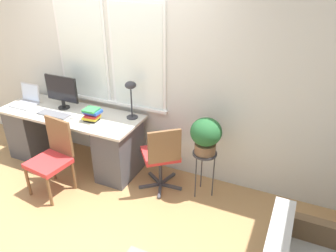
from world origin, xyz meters
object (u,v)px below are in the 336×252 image
(plant_stand, at_px, (205,157))
(potted_plant, at_px, (206,134))
(mouse, at_px, (72,117))
(desk_chair_wooden, at_px, (52,156))
(desk_lamp, at_px, (131,90))
(office_chair_swivel, at_px, (162,155))
(book_stack, at_px, (92,114))
(keyboard, at_px, (54,114))
(monitor, at_px, (62,91))
(laptop, at_px, (27,100))

(plant_stand, relative_size, potted_plant, 1.35)
(mouse, bearing_deg, desk_chair_wooden, -86.45)
(mouse, xyz_separation_m, desk_lamp, (0.67, 0.33, 0.35))
(office_chair_swivel, bearing_deg, book_stack, -38.78)
(mouse, relative_size, potted_plant, 0.16)
(keyboard, relative_size, office_chair_swivel, 0.50)
(office_chair_swivel, bearing_deg, desk_chair_wooden, -14.92)
(desk_chair_wooden, relative_size, plant_stand, 1.56)
(mouse, relative_size, desk_lamp, 0.14)
(monitor, xyz_separation_m, office_chair_swivel, (1.50, -0.15, -0.52))
(mouse, bearing_deg, laptop, 172.93)
(laptop, bearing_deg, plant_stand, 1.86)
(desk_lamp, relative_size, desk_chair_wooden, 0.53)
(plant_stand, bearing_deg, potted_plant, 0.00)
(potted_plant, bearing_deg, keyboard, -174.17)
(laptop, bearing_deg, desk_chair_wooden, -32.75)
(keyboard, height_order, desk_lamp, desk_lamp)
(keyboard, relative_size, potted_plant, 1.03)
(monitor, xyz_separation_m, potted_plant, (1.99, -0.03, -0.19))
(book_stack, bearing_deg, plant_stand, 5.11)
(mouse, distance_m, office_chair_swivel, 1.23)
(mouse, bearing_deg, office_chair_swivel, 3.27)
(book_stack, bearing_deg, mouse, -166.90)
(monitor, xyz_separation_m, keyboard, (0.02, -0.23, -0.24))
(office_chair_swivel, bearing_deg, desk_lamp, -65.71)
(laptop, height_order, mouse, laptop)
(desk_lamp, distance_m, book_stack, 0.57)
(book_stack, height_order, potted_plant, potted_plant)
(laptop, xyz_separation_m, office_chair_swivel, (2.04, -0.04, -0.33))
(desk_lamp, relative_size, potted_plant, 1.12)
(monitor, height_order, mouse, monitor)
(desk_lamp, height_order, plant_stand, desk_lamp)
(plant_stand, bearing_deg, mouse, -173.64)
(monitor, relative_size, desk_lamp, 1.02)
(book_stack, distance_m, office_chair_swivel, 1.00)
(desk_chair_wooden, height_order, office_chair_swivel, desk_chair_wooden)
(mouse, bearing_deg, book_stack, 13.10)
(laptop, relative_size, monitor, 0.64)
(book_stack, bearing_deg, potted_plant, 5.11)
(monitor, distance_m, desk_chair_wooden, 0.92)
(office_chair_swivel, bearing_deg, monitor, -44.80)
(desk_chair_wooden, xyz_separation_m, potted_plant, (1.65, 0.65, 0.34))
(laptop, distance_m, desk_lamp, 1.56)
(desk_chair_wooden, bearing_deg, monitor, 123.63)
(office_chair_swivel, relative_size, plant_stand, 1.54)
(laptop, bearing_deg, desk_lamp, 8.44)
(mouse, xyz_separation_m, plant_stand, (1.68, 0.19, -0.25))
(office_chair_swivel, bearing_deg, keyboard, -36.11)
(laptop, height_order, book_stack, laptop)
(mouse, distance_m, book_stack, 0.27)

